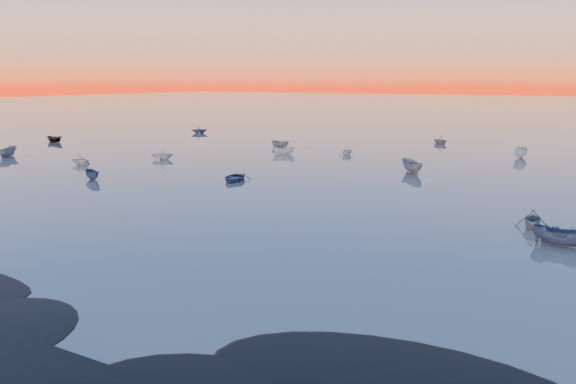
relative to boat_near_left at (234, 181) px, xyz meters
The scene contains 5 objects.
ground 66.90m from the boat_near_left, 82.54° to the left, with size 600.00×600.00×0.00m, color slate.
moored_fleet 21.20m from the boat_near_left, 65.80° to the left, with size 124.00×58.00×1.20m, color silver, non-canonical shape.
boat_near_left is the anchor object (origin of this frame).
boat_near_center 35.28m from the boat_near_left, 15.89° to the right, with size 4.00×1.69×1.38m, color #364867.
boat_near_right 32.00m from the boat_near_left, ahead, with size 3.27×1.47×1.14m, color slate.
Camera 1 is at (26.94, -17.39, 11.22)m, focal length 35.00 mm.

